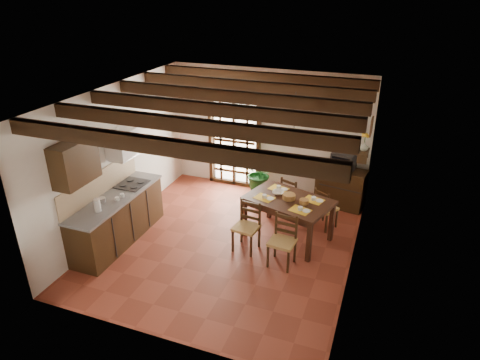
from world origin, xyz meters
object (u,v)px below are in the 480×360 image
at_px(chair_near_left, 246,235).
at_px(chair_far_left, 292,204).
at_px(sideboard, 341,188).
at_px(potted_plant, 260,174).
at_px(dining_table, 289,204).
at_px(chair_far_right, 325,215).
at_px(pendant_lamp, 294,133).
at_px(kitchen_counter, 118,218).
at_px(chair_near_right, 282,250).
at_px(crt_tv, 344,161).

bearing_deg(chair_near_left, chair_far_left, 79.23).
height_order(sideboard, potted_plant, potted_plant).
height_order(chair_far_left, sideboard, chair_far_left).
distance_m(dining_table, potted_plant, 1.75).
height_order(chair_far_right, pendant_lamp, pendant_lamp).
height_order(chair_near_left, potted_plant, potted_plant).
relative_size(kitchen_counter, potted_plant, 1.06).
xyz_separation_m(chair_near_right, sideboard, (0.62, 2.50, 0.14)).
xyz_separation_m(sideboard, pendant_lamp, (-0.74, -1.54, 1.65)).
bearing_deg(pendant_lamp, chair_near_right, -82.43).
xyz_separation_m(chair_far_right, pendant_lamp, (-0.60, -0.53, 1.81)).
height_order(kitchen_counter, chair_far_right, kitchen_counter).
height_order(dining_table, potted_plant, potted_plant).
bearing_deg(chair_far_left, pendant_lamp, 121.20).
height_order(sideboard, pendant_lamp, pendant_lamp).
bearing_deg(chair_near_right, pendant_lamp, 102.76).
bearing_deg(chair_near_right, chair_far_left, 103.75).
distance_m(chair_near_left, sideboard, 2.65).
bearing_deg(sideboard, chair_far_right, -88.91).
bearing_deg(potted_plant, chair_near_right, -63.48).
xyz_separation_m(kitchen_counter, chair_far_right, (3.54, 1.81, -0.21)).
bearing_deg(potted_plant, sideboard, 7.30).
bearing_deg(sideboard, potted_plant, -163.23).
height_order(chair_far_right, sideboard, sideboard).
distance_m(kitchen_counter, potted_plant, 3.24).
bearing_deg(kitchen_counter, potted_plant, 53.31).
height_order(chair_near_left, chair_far_left, chair_near_left).
height_order(crt_tv, pendant_lamp, pendant_lamp).
bearing_deg(potted_plant, chair_near_left, -78.71).
height_order(dining_table, sideboard, sideboard).
xyz_separation_m(dining_table, chair_far_left, (-0.13, 0.86, -0.45)).
bearing_deg(crt_tv, dining_table, -103.26).
bearing_deg(pendant_lamp, chair_far_right, 41.89).
relative_size(kitchen_counter, dining_table, 1.29).
xyz_separation_m(chair_near_right, crt_tv, (0.62, 2.50, 0.77)).
xyz_separation_m(dining_table, chair_near_left, (-0.60, -0.63, -0.43)).
bearing_deg(chair_near_left, chair_near_right, -10.71).
xyz_separation_m(kitchen_counter, chair_near_right, (3.07, 0.32, -0.18)).
distance_m(chair_near_left, chair_near_right, 0.76).
xyz_separation_m(chair_near_right, chair_far_left, (-0.26, 1.72, -0.01)).
height_order(dining_table, chair_near_right, chair_near_right).
height_order(kitchen_counter, pendant_lamp, pendant_lamp).
xyz_separation_m(dining_table, crt_tv, (0.74, 1.64, 0.33)).
bearing_deg(chair_near_right, chair_near_left, 167.79).
bearing_deg(chair_far_right, crt_tv, -68.19).
bearing_deg(crt_tv, potted_plant, -161.73).
relative_size(chair_far_left, sideboard, 0.86).
bearing_deg(chair_near_left, sideboard, 66.11).
bearing_deg(chair_near_left, chair_far_right, 53.31).
xyz_separation_m(kitchen_counter, sideboard, (3.69, 2.83, -0.04)).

